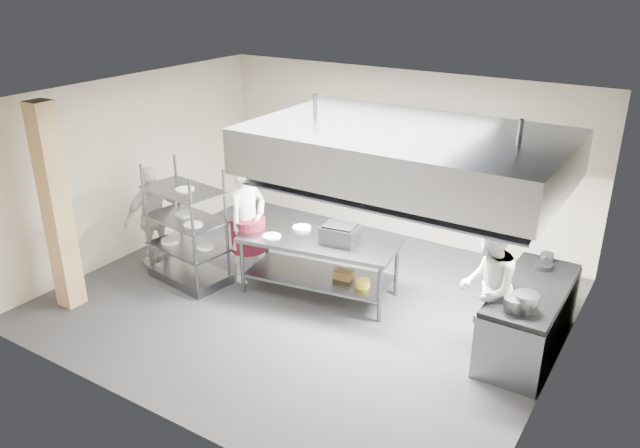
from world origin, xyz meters
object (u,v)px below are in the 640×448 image
Objects in this scene: chef_plating at (154,217)px; island at (319,267)px; chef_line at (487,288)px; stockpot at (526,301)px; cooking_range at (528,320)px; griddle at (340,234)px; pass_rack at (186,225)px; chef_head at (248,223)px.

island is at bearing 121.17° from chef_plating.
chef_line is 6.19× the size of stockpot.
cooking_range is at bearing -5.42° from island.
griddle reaches higher than stockpot.
island is 1.24× the size of pass_rack.
island is 2.61m from chef_line.
griddle is at bearing 121.37° from chef_plating.
cooking_range is at bearing -5.25° from griddle.
chef_plating reaches higher than griddle.
chef_head is at bearing 177.61° from island.
island is 7.90× the size of stockpot.
stockpot is at bearing -17.56° from griddle.
pass_rack is 1.03× the size of chef_line.
stockpot is at bearing 51.79° from chef_line.
chef_head is 1.12× the size of chef_plating.
griddle is at bearing 170.58° from stockpot.
chef_head reaches higher than pass_rack.
chef_plating is 5.91m from stockpot.
pass_rack is 5.13m from cooking_range.
stockpot reaches higher than cooking_range.
island is 2.15m from pass_rack.
chef_head is at bearing -103.14° from chef_line.
cooking_range is (3.05, 0.21, -0.04)m from island.
chef_plating is at bearing -178.13° from stockpot.
chef_plating is 3.18m from griddle.
griddle is (0.31, 0.08, 0.58)m from island.
pass_rack is 0.83m from chef_plating.
griddle reaches higher than island.
chef_head reaches higher than chef_plating.
pass_rack is at bearing -96.38° from chef_line.
chef_line reaches higher than chef_plating.
pass_rack is 5.09m from stockpot.
chef_line is at bearing 114.15° from chef_plating.
chef_head is 3.83× the size of griddle.
island is 4.65× the size of griddle.
pass_rack is 6.35× the size of stockpot.
cooking_range is 1.18× the size of chef_plating.
chef_head is at bearing -175.12° from cooking_range.
griddle is 1.70× the size of stockpot.
cooking_range is 4.01× the size of griddle.
chef_line is at bearing -13.55° from griddle.
stockpot is at bearing -16.56° from island.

